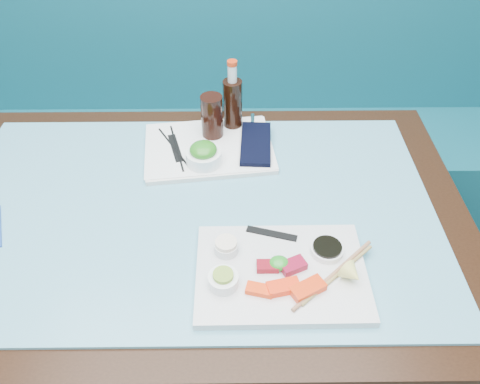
{
  "coord_description": "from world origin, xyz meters",
  "views": [
    {
      "loc": [
        0.11,
        0.61,
        1.59
      ],
      "look_at": [
        0.12,
        1.46,
        0.8
      ],
      "focal_mm": 35.0,
      "sensor_mm": 36.0,
      "label": 1
    }
  ],
  "objects_px": {
    "booth_bench": "(211,134)",
    "sashimi_plate": "(281,273)",
    "cola_bottle_body": "(233,106)",
    "cola_glass": "(212,116)",
    "dining_table": "(194,232)",
    "serving_tray": "(209,148)",
    "seaweed_bowl": "(204,157)"
  },
  "relations": [
    {
      "from": "booth_bench",
      "to": "sashimi_plate",
      "type": "distance_m",
      "value": 1.14
    },
    {
      "from": "sashimi_plate",
      "to": "cola_bottle_body",
      "type": "bearing_deg",
      "value": 100.42
    },
    {
      "from": "cola_glass",
      "to": "cola_bottle_body",
      "type": "relative_size",
      "value": 0.8
    },
    {
      "from": "dining_table",
      "to": "cola_bottle_body",
      "type": "bearing_deg",
      "value": 73.23
    },
    {
      "from": "booth_bench",
      "to": "serving_tray",
      "type": "relative_size",
      "value": 8.38
    },
    {
      "from": "cola_bottle_body",
      "to": "dining_table",
      "type": "bearing_deg",
      "value": -106.77
    },
    {
      "from": "sashimi_plate",
      "to": "booth_bench",
      "type": "bearing_deg",
      "value": 100.85
    },
    {
      "from": "booth_bench",
      "to": "seaweed_bowl",
      "type": "xyz_separation_m",
      "value": [
        0.02,
        -0.68,
        0.42
      ]
    },
    {
      "from": "sashimi_plate",
      "to": "seaweed_bowl",
      "type": "distance_m",
      "value": 0.42
    },
    {
      "from": "seaweed_bowl",
      "to": "cola_bottle_body",
      "type": "relative_size",
      "value": 0.61
    },
    {
      "from": "serving_tray",
      "to": "seaweed_bowl",
      "type": "bearing_deg",
      "value": -104.61
    },
    {
      "from": "sashimi_plate",
      "to": "serving_tray",
      "type": "relative_size",
      "value": 1.03
    },
    {
      "from": "booth_bench",
      "to": "cola_glass",
      "type": "relative_size",
      "value": 23.13
    },
    {
      "from": "serving_tray",
      "to": "cola_glass",
      "type": "xyz_separation_m",
      "value": [
        0.01,
        0.05,
        0.07
      ]
    },
    {
      "from": "booth_bench",
      "to": "serving_tray",
      "type": "height_order",
      "value": "booth_bench"
    },
    {
      "from": "dining_table",
      "to": "sashimi_plate",
      "type": "height_order",
      "value": "sashimi_plate"
    },
    {
      "from": "booth_bench",
      "to": "seaweed_bowl",
      "type": "relative_size",
      "value": 30.68
    },
    {
      "from": "dining_table",
      "to": "cola_glass",
      "type": "xyz_separation_m",
      "value": [
        0.04,
        0.29,
        0.17
      ]
    },
    {
      "from": "dining_table",
      "to": "cola_bottle_body",
      "type": "distance_m",
      "value": 0.4
    },
    {
      "from": "sashimi_plate",
      "to": "seaweed_bowl",
      "type": "bearing_deg",
      "value": 115.92
    },
    {
      "from": "dining_table",
      "to": "sashimi_plate",
      "type": "xyz_separation_m",
      "value": [
        0.21,
        -0.21,
        0.1
      ]
    },
    {
      "from": "booth_bench",
      "to": "dining_table",
      "type": "height_order",
      "value": "booth_bench"
    },
    {
      "from": "booth_bench",
      "to": "cola_bottle_body",
      "type": "xyz_separation_m",
      "value": [
        0.1,
        -0.5,
        0.46
      ]
    },
    {
      "from": "seaweed_bowl",
      "to": "cola_glass",
      "type": "distance_m",
      "value": 0.14
    },
    {
      "from": "dining_table",
      "to": "cola_bottle_body",
      "type": "xyz_separation_m",
      "value": [
        0.1,
        0.34,
        0.17
      ]
    },
    {
      "from": "booth_bench",
      "to": "cola_glass",
      "type": "bearing_deg",
      "value": -85.44
    },
    {
      "from": "cola_glass",
      "to": "dining_table",
      "type": "bearing_deg",
      "value": -98.56
    },
    {
      "from": "seaweed_bowl",
      "to": "sashimi_plate",
      "type": "bearing_deg",
      "value": -63.72
    },
    {
      "from": "cola_bottle_body",
      "to": "seaweed_bowl",
      "type": "bearing_deg",
      "value": -113.65
    },
    {
      "from": "dining_table",
      "to": "seaweed_bowl",
      "type": "bearing_deg",
      "value": 81.59
    },
    {
      "from": "dining_table",
      "to": "cola_glass",
      "type": "distance_m",
      "value": 0.34
    },
    {
      "from": "serving_tray",
      "to": "sashimi_plate",
      "type": "bearing_deg",
      "value": -75.76
    }
  ]
}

